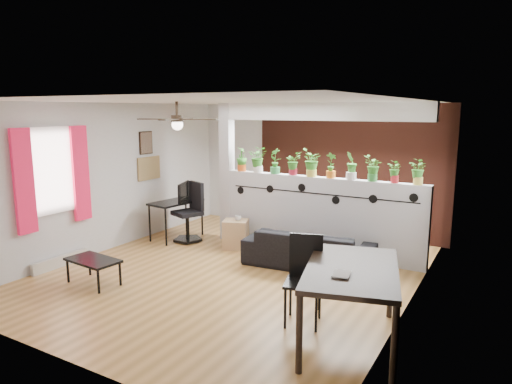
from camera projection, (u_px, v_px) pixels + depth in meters
name	position (u px, v px, depth m)	size (l,w,h in m)	color
room_shell	(234.00, 189.00, 6.86)	(6.30, 7.10, 2.90)	olive
partition_wall	(320.00, 216.00, 7.86)	(3.60, 0.18, 1.35)	#BCBCC1
ceiling_header	(323.00, 111.00, 7.54)	(3.60, 0.18, 0.30)	white
pier_column	(227.00, 172.00, 8.68)	(0.22, 0.20, 2.60)	#BCBCC1
brick_panel	(349.00, 170.00, 9.00)	(3.90, 0.05, 2.60)	#AB4731
vine_decal	(318.00, 194.00, 7.70)	(3.31, 0.01, 0.30)	black
window_assembly	(52.00, 173.00, 7.05)	(0.09, 1.30, 1.55)	white
baseboard_heater	(60.00, 261.00, 7.29)	(0.08, 1.00, 0.18)	beige
corkboard	(149.00, 168.00, 8.92)	(0.03, 0.60, 0.45)	olive
framed_art	(146.00, 143.00, 8.79)	(0.03, 0.34, 0.44)	#8C7259
ceiling_fan	(177.00, 121.00, 6.81)	(1.19, 1.19, 0.43)	black
potted_plant_0	(242.00, 159.00, 8.47)	(0.28, 0.29, 0.44)	orange
potted_plant_1	(258.00, 159.00, 8.29)	(0.30, 0.28, 0.47)	silver
potted_plant_2	(275.00, 160.00, 8.12)	(0.26, 0.29, 0.46)	#338C46
potted_plant_3	(293.00, 163.00, 7.96)	(0.23, 0.25, 0.40)	#AE1B32
potted_plant_4	(312.00, 162.00, 7.78)	(0.25, 0.29, 0.48)	gold
potted_plant_5	(331.00, 164.00, 7.61)	(0.24, 0.20, 0.43)	orange
potted_plant_6	(352.00, 165.00, 7.44)	(0.21, 0.25, 0.46)	silver
potted_plant_7	(373.00, 168.00, 7.27)	(0.24, 0.26, 0.42)	#2F8234
potted_plant_8	(395.00, 171.00, 7.10)	(0.22, 0.20, 0.36)	red
potted_plant_9	(419.00, 171.00, 6.93)	(0.25, 0.24, 0.41)	#ECD153
sofa	(309.00, 249.00, 7.28)	(1.95, 0.77, 0.57)	black
cube_shelf	(236.00, 234.00, 8.25)	(0.43, 0.38, 0.52)	tan
cup	(238.00, 218.00, 8.17)	(0.12, 0.12, 0.09)	gray
computer_desk	(176.00, 205.00, 8.81)	(0.67, 1.09, 0.74)	black
monitor	(181.00, 195.00, 8.91)	(0.06, 0.33, 0.19)	black
office_chair	(190.00, 216.00, 8.66)	(0.60, 0.61, 1.11)	black
dining_table	(352.00, 275.00, 4.82)	(1.31, 1.74, 0.85)	black
book	(333.00, 273.00, 4.59)	(0.17, 0.23, 0.02)	gray
folding_chair	(305.00, 271.00, 5.36)	(0.52, 0.52, 1.04)	black
coffee_table	(93.00, 262.00, 6.53)	(0.84, 0.52, 0.37)	black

